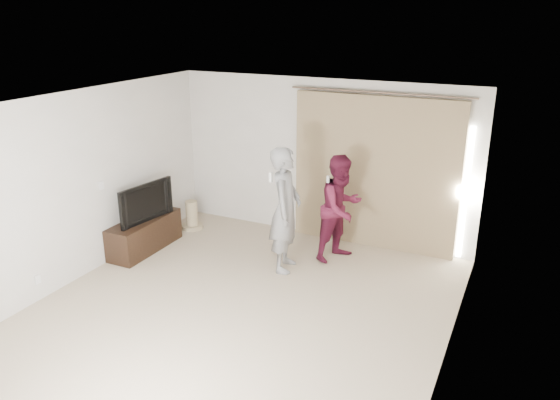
% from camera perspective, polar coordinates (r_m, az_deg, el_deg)
% --- Properties ---
extents(floor, '(5.50, 5.50, 0.00)m').
position_cam_1_polar(floor, '(7.06, -4.16, -11.39)').
color(floor, tan).
rests_on(floor, ground).
extents(wall_back, '(5.00, 0.04, 2.60)m').
position_cam_1_polar(wall_back, '(8.87, 4.40, 4.23)').
color(wall_back, silver).
rests_on(wall_back, ground).
extents(wall_left, '(0.04, 5.50, 2.60)m').
position_cam_1_polar(wall_left, '(7.98, -20.24, 1.35)').
color(wall_left, silver).
rests_on(wall_left, ground).
extents(ceiling, '(5.00, 5.50, 0.01)m').
position_cam_1_polar(ceiling, '(6.16, -4.75, 9.92)').
color(ceiling, silver).
rests_on(ceiling, wall_back).
extents(curtain, '(2.80, 0.11, 2.46)m').
position_cam_1_polar(curtain, '(8.56, 9.93, 2.77)').
color(curtain, '#97815C').
rests_on(curtain, ground).
extents(tv_console, '(0.46, 1.33, 0.51)m').
position_cam_1_polar(tv_console, '(8.85, -13.95, -3.50)').
color(tv_console, black).
rests_on(tv_console, ground).
extents(tv, '(0.29, 1.04, 0.59)m').
position_cam_1_polar(tv, '(8.65, -14.24, -0.12)').
color(tv, black).
rests_on(tv, tv_console).
extents(scratching_post, '(0.37, 0.37, 0.49)m').
position_cam_1_polar(scratching_post, '(9.55, -9.19, -1.80)').
color(scratching_post, tan).
rests_on(scratching_post, ground).
extents(person_man, '(0.57, 0.74, 1.82)m').
position_cam_1_polar(person_man, '(7.73, 0.57, -1.02)').
color(person_man, slate).
rests_on(person_man, ground).
extents(person_woman, '(0.88, 0.97, 1.62)m').
position_cam_1_polar(person_woman, '(8.14, 6.40, -0.83)').
color(person_woman, '#52142A').
rests_on(person_woman, ground).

